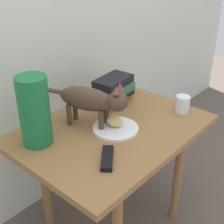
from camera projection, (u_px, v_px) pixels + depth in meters
The scene contains 9 objects.
ground_plane at pixel (112, 219), 1.73m from camera, with size 6.00×6.00×0.00m, color brown.
side_table at pixel (112, 141), 1.49m from camera, with size 0.86×0.63×0.58m.
plate at pixel (116, 129), 1.43m from camera, with size 0.21×0.21×0.01m, color white.
bread_roll at pixel (115, 121), 1.42m from camera, with size 0.08×0.06×0.05m, color #E0BC7A.
cat at pixel (92, 100), 1.40m from camera, with size 0.20×0.46×0.23m.
book_stack at pixel (114, 91), 1.63m from camera, with size 0.23×0.15×0.14m.
green_vase at pixel (35, 111), 1.28m from camera, with size 0.13×0.13×0.30m, color #196B38.
candle_jar at pixel (183, 105), 1.57m from camera, with size 0.07×0.07×0.08m.
tv_remote at pixel (107, 158), 1.23m from camera, with size 0.15×0.04×0.02m, color black.
Camera 1 is at (-0.93, -0.82, 1.34)m, focal length 50.80 mm.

